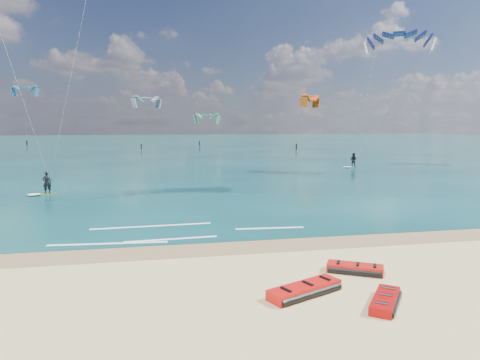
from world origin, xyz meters
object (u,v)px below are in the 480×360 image
object	(u,v)px
packed_kite_right	(385,305)
kitesurfer_far	(376,95)
packed_kite_mid	(355,273)
kitesurfer_main	(41,67)
packed_kite_left	(305,295)

from	to	relation	value
packed_kite_right	kitesurfer_far	world-z (taller)	kitesurfer_far
packed_kite_mid	kitesurfer_far	bearing A→B (deg)	89.73
packed_kite_mid	kitesurfer_main	distance (m)	26.53
packed_kite_left	packed_kite_right	size ratio (longest dim) A/B	1.32
packed_kite_left	packed_kite_right	world-z (taller)	packed_kite_left
packed_kite_right	kitesurfer_main	bearing A→B (deg)	73.45
packed_kite_left	packed_kite_mid	bearing A→B (deg)	8.63
packed_kite_right	kitesurfer_far	size ratio (longest dim) A/B	0.13
packed_kite_left	kitesurfer_main	distance (m)	26.28
kitesurfer_main	kitesurfer_far	world-z (taller)	kitesurfer_main
packed_kite_mid	packed_kite_right	bearing A→B (deg)	-68.94
packed_kite_left	packed_kite_right	xyz separation A→B (m)	(2.36, -1.37, 0.00)
packed_kite_mid	kitesurfer_far	xyz separation A→B (m)	(19.98, 35.79, 9.59)
kitesurfer_main	packed_kite_mid	bearing A→B (deg)	-62.93
kitesurfer_main	kitesurfer_far	size ratio (longest dim) A/B	1.07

